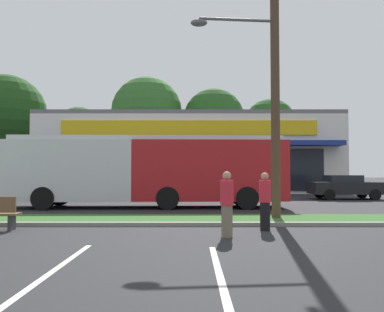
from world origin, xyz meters
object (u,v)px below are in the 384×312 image
(car_2, at_px, (47,186))
(utility_pole, at_px, (269,71))
(city_bus, at_px, (146,169))
(car_1, at_px, (200,186))
(pedestrian_by_pole, at_px, (225,204))
(car_0, at_px, (344,187))
(pedestrian_near_bench, at_px, (263,201))

(car_2, bearing_deg, utility_pole, -43.75)
(city_bus, bearing_deg, utility_pole, 131.21)
(car_1, distance_m, car_2, 9.29)
(utility_pole, distance_m, pedestrian_by_pole, 5.65)
(utility_pole, height_order, car_0, utility_pole)
(car_1, xyz_separation_m, pedestrian_near_bench, (1.45, -13.31, 0.02))
(car_0, height_order, car_1, car_1)
(utility_pole, distance_m, car_1, 12.11)
(car_0, relative_size, car_2, 1.03)
(city_bus, bearing_deg, pedestrian_near_bench, 117.77)
(car_2, bearing_deg, car_1, 1.66)
(car_0, xyz_separation_m, car_2, (-17.93, 0.28, 0.05))
(city_bus, distance_m, car_0, 12.60)
(utility_pole, bearing_deg, pedestrian_by_pole, -118.45)
(utility_pole, distance_m, pedestrian_near_bench, 4.80)
(city_bus, relative_size, car_0, 2.98)
(pedestrian_by_pole, bearing_deg, car_0, -5.04)
(utility_pole, relative_size, car_1, 2.00)
(utility_pole, bearing_deg, city_bus, 132.91)
(car_1, relative_size, pedestrian_near_bench, 2.90)
(pedestrian_near_bench, distance_m, pedestrian_by_pole, 1.63)
(car_0, xyz_separation_m, car_1, (-8.64, 0.55, 0.03))
(car_1, bearing_deg, city_bus, 66.62)
(utility_pole, relative_size, city_bus, 0.74)
(car_1, height_order, car_2, car_2)
(pedestrian_by_pole, bearing_deg, car_1, 27.11)
(utility_pole, height_order, car_1, utility_pole)
(car_0, height_order, pedestrian_near_bench, pedestrian_near_bench)
(pedestrian_near_bench, bearing_deg, car_0, 102.98)
(utility_pole, relative_size, car_0, 2.21)
(car_0, distance_m, car_2, 17.93)
(utility_pole, height_order, city_bus, utility_pole)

